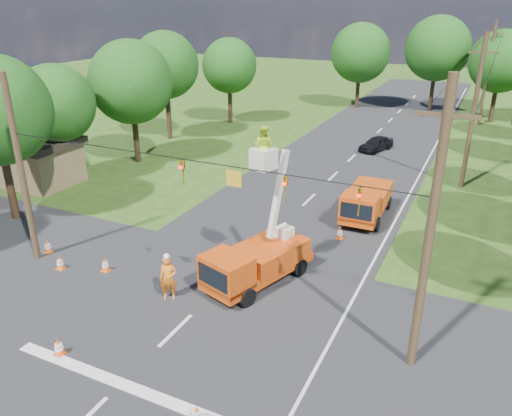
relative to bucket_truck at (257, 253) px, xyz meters
The scene contains 30 objects.
ground 15.60m from the bucket_truck, 94.79° to the left, with size 140.00×140.00×0.00m, color #264916.
road_main 15.60m from the bucket_truck, 94.79° to the left, with size 12.00×100.00×0.06m, color black.
road_cross 3.24m from the bucket_truck, 117.08° to the right, with size 56.00×10.00×0.07m, color black.
stop_bar 7.99m from the bucket_truck, 99.51° to the right, with size 9.00×0.45×0.02m, color silver.
edge_line 16.13m from the bucket_truck, 74.45° to the left, with size 0.12×90.00×0.02m, color silver.
bucket_truck is the anchor object (origin of this frame).
second_truck 9.62m from the bucket_truck, 74.30° to the left, with size 2.26×5.45×2.02m.
ground_worker 3.96m from the bucket_truck, 135.75° to the right, with size 0.74×0.48×2.02m, color orange.
distant_car 23.50m from the bucket_truck, 90.18° to the left, with size 1.44×3.58×1.22m, color black.
traffic_cone_0 8.71m from the bucket_truck, 119.70° to the right, with size 0.38×0.38×0.71m.
traffic_cone_1 8.35m from the bucket_truck, 77.00° to the right, with size 0.38×0.38×0.71m.
traffic_cone_2 2.97m from the bucket_truck, 107.64° to the left, with size 0.38×0.38×0.71m.
traffic_cone_3 6.43m from the bucket_truck, 70.96° to the left, with size 0.38×0.38×0.71m.
traffic_cone_4 7.26m from the bucket_truck, 162.95° to the right, with size 0.38×0.38×0.71m.
traffic_cone_5 9.44m from the bucket_truck, 162.13° to the right, with size 0.38×0.38×0.71m.
traffic_cone_6 10.96m from the bucket_truck, 169.95° to the right, with size 0.38×0.38×0.71m.
traffic_cone_7 12.38m from the bucket_truck, 77.23° to the left, with size 0.38×0.38×0.71m.
pole_right_near 8.42m from the bucket_truck, 19.38° to the right, with size 1.80×0.30×10.00m.
pole_right_mid 19.22m from the bucket_truck, 67.59° to the left, with size 1.80×0.30×10.00m.
pole_right_far 38.32m from the bucket_truck, 79.12° to the left, with size 1.80×0.30×10.00m.
pole_left 11.48m from the bucket_truck, 166.79° to the right, with size 0.30×0.30×9.00m.
signal_span 5.10m from the bucket_truck, 69.92° to the right, with size 18.00×0.29×1.07m.
shed 20.06m from the bucket_truck, 164.19° to the left, with size 5.50×4.50×3.15m.
tree_left_c 19.33m from the bucket_truck, 160.03° to the left, with size 5.20×5.20×8.06m.
tree_left_d 21.02m from the bucket_truck, 142.59° to the left, with size 6.20×6.20×9.24m.
tree_left_e 27.03m from the bucket_truck, 132.91° to the left, with size 5.80×5.80×9.41m.
tree_left_f 32.10m from the bucket_truck, 120.37° to the left, with size 5.40×5.40×8.40m.
tree_far_a 41.21m from the bucket_truck, 98.84° to the left, with size 6.60×6.60×9.50m.
tree_far_b 42.82m from the bucket_truck, 87.70° to the left, with size 7.00×7.00×10.32m.
tree_far_c 40.56m from the bucket_truck, 78.26° to the left, with size 6.20×6.20×9.18m.
Camera 1 is at (9.65, -12.99, 11.85)m, focal length 35.00 mm.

